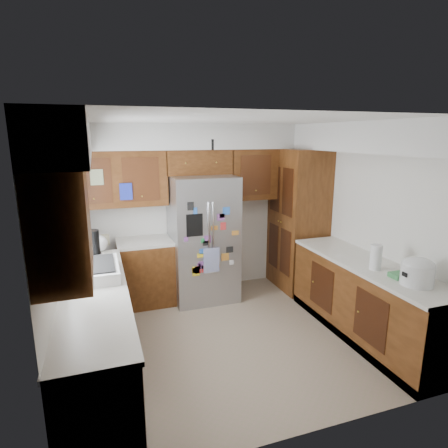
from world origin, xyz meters
The scene contains 12 objects.
floor centered at (0.00, 0.00, 0.00)m, with size 3.60×3.60×0.00m, color gray.
room_shell centered at (-0.11, 0.36, 1.82)m, with size 3.64×3.24×2.52m.
left_counter_run centered at (-1.36, 0.03, 0.43)m, with size 1.36×3.20×0.92m.
right_counter_run centered at (1.50, -0.47, 0.42)m, with size 0.63×2.25×0.92m.
pantry centered at (1.50, 1.15, 1.07)m, with size 0.60×0.90×2.15m, color #46250D.
fridge centered at (0.00, 1.20, 0.90)m, with size 0.90×0.79×1.80m.
bridge_cabinet centered at (0.00, 1.43, 1.98)m, with size 0.96×0.34×0.35m, color #46250D.
fridge_top_items centered at (-0.12, 1.35, 2.26)m, with size 0.79×0.27×0.25m.
sink_assembly centered at (-1.50, 0.10, 0.99)m, with size 0.52×0.70×0.37m.
left_counter_clutter centered at (-1.49, 0.81, 1.05)m, with size 0.41×0.91×0.38m.
rice_cooker centered at (1.50, -1.16, 1.06)m, with size 0.32×0.31×0.27m.
paper_towel centered at (1.41, -0.68, 1.06)m, with size 0.12×0.12×0.28m, color white.
Camera 1 is at (-1.39, -3.79, 2.34)m, focal length 30.00 mm.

